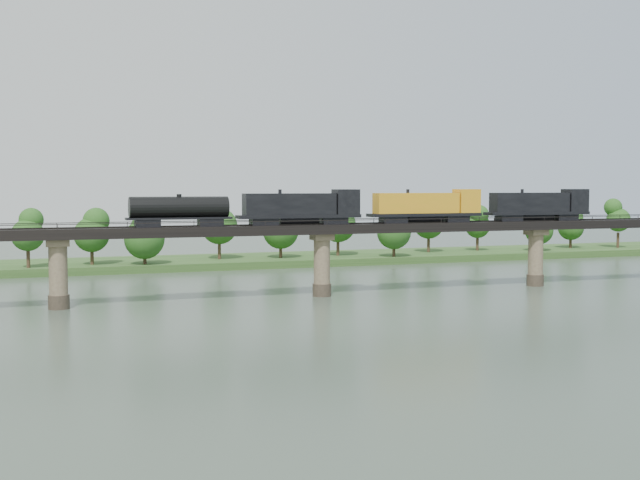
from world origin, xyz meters
name	(u,v)px	position (x,y,z in m)	size (l,w,h in m)	color
ground	(403,327)	(0.00, 0.00, 0.00)	(400.00, 400.00, 0.00)	#354437
far_bank	(239,261)	(0.00, 85.00, 0.80)	(300.00, 24.00, 1.60)	#2C4D1F
bridge	(322,262)	(0.00, 30.00, 5.46)	(236.00, 30.00, 11.50)	#473A2D
bridge_superstructure	(322,222)	(0.00, 30.00, 11.79)	(220.00, 4.90, 0.75)	black
far_treeline	(207,227)	(-8.21, 80.52, 8.83)	(289.06, 17.54, 13.60)	#382619
freight_train	(385,207)	(11.04, 30.00, 14.15)	(80.59, 3.14, 5.55)	black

